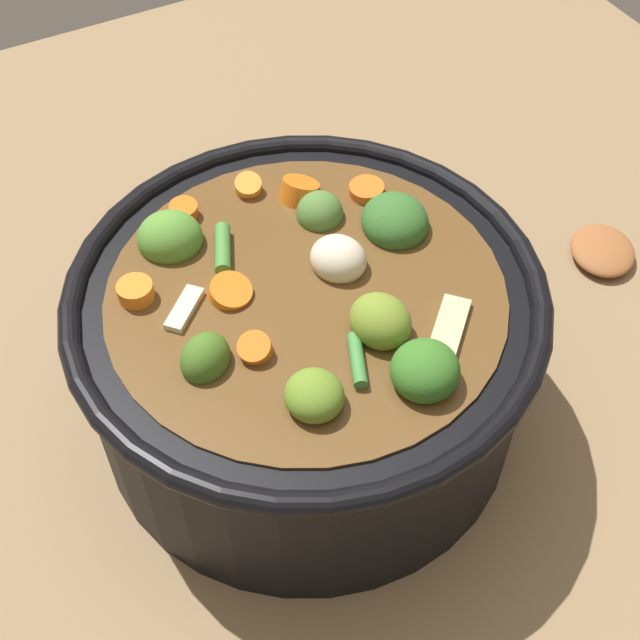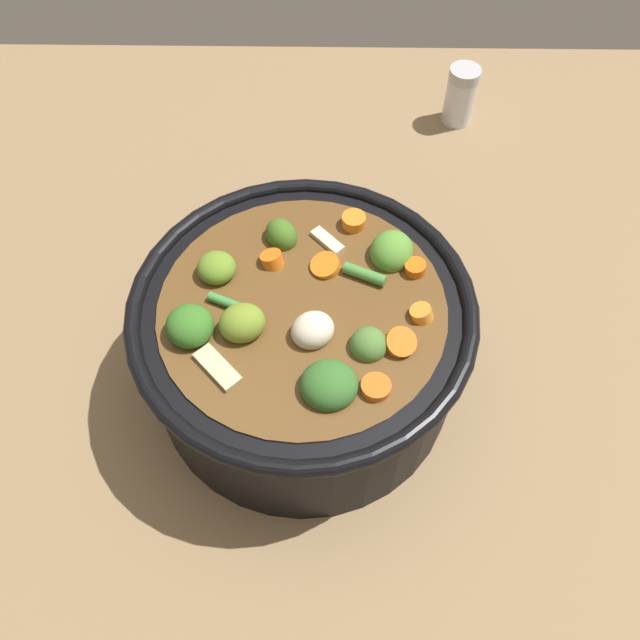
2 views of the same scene
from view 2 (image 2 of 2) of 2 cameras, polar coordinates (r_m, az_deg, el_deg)
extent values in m
plane|color=#8C704C|center=(0.66, -1.32, -4.95)|extent=(1.10, 1.10, 0.00)
cylinder|color=black|center=(0.60, -1.43, -2.19)|extent=(0.29, 0.29, 0.12)
torus|color=black|center=(0.55, -1.57, 1.07)|extent=(0.30, 0.30, 0.01)
cylinder|color=brown|center=(0.60, -1.44, -1.94)|extent=(0.25, 0.25, 0.12)
ellipsoid|color=#366B2C|center=(0.51, 0.77, -5.72)|extent=(0.04, 0.05, 0.03)
ellipsoid|color=#446D21|center=(0.60, -3.40, 7.38)|extent=(0.04, 0.04, 0.03)
ellipsoid|color=#517C37|center=(0.53, 4.25, -2.19)|extent=(0.04, 0.04, 0.03)
ellipsoid|color=#387526|center=(0.54, -11.29, -0.53)|extent=(0.06, 0.06, 0.03)
ellipsoid|color=olive|center=(0.57, -9.02, 4.52)|extent=(0.04, 0.04, 0.02)
ellipsoid|color=olive|center=(0.54, -6.80, -0.26)|extent=(0.04, 0.05, 0.03)
ellipsoid|color=#589335|center=(0.59, 6.26, 5.93)|extent=(0.05, 0.05, 0.04)
cylinder|color=orange|center=(0.51, 4.88, -5.94)|extent=(0.03, 0.03, 0.01)
cylinder|color=orange|center=(0.55, 8.86, 0.45)|extent=(0.02, 0.03, 0.02)
cylinder|color=orange|center=(0.58, -4.18, 5.17)|extent=(0.03, 0.03, 0.02)
cylinder|color=orange|center=(0.61, 2.94, 8.46)|extent=(0.03, 0.03, 0.02)
cylinder|color=orange|center=(0.58, 0.51, 4.67)|extent=(0.04, 0.04, 0.02)
cylinder|color=orange|center=(0.53, 6.93, -2.03)|extent=(0.04, 0.04, 0.02)
cylinder|color=orange|center=(0.58, 8.30, 4.38)|extent=(0.02, 0.02, 0.02)
ellipsoid|color=beige|center=(0.53, -0.64, -0.89)|extent=(0.05, 0.05, 0.03)
cylinder|color=#48893A|center=(0.57, 3.91, 4.01)|extent=(0.02, 0.04, 0.01)
cylinder|color=#418940|center=(0.56, -8.03, 1.88)|extent=(0.02, 0.04, 0.01)
cube|color=beige|center=(0.59, 0.65, 6.92)|extent=(0.03, 0.03, 0.01)
cube|color=beige|center=(0.52, -8.94, -4.11)|extent=(0.04, 0.04, 0.01)
cylinder|color=silver|center=(0.91, 12.07, 18.26)|extent=(0.04, 0.04, 0.06)
cylinder|color=#B7B7BC|center=(0.89, 12.54, 20.21)|extent=(0.04, 0.04, 0.01)
camera|label=1|loc=(0.58, -46.59, 39.16)|focal=49.08mm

